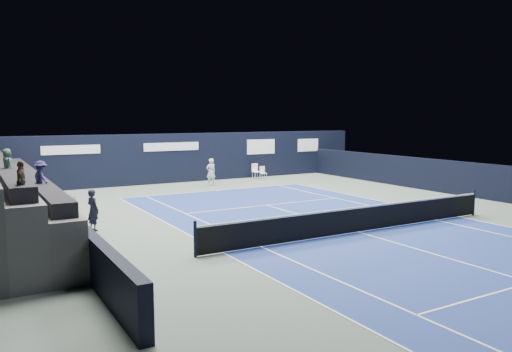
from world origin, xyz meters
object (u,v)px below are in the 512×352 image
(line_judge_chair, at_px, (70,207))
(folding_chair_back_a, at_px, (256,170))
(folding_chair_back_b, at_px, (263,172))
(tennis_net, at_px, (359,218))
(tennis_player, at_px, (211,172))

(line_judge_chair, bearing_deg, folding_chair_back_a, 52.03)
(folding_chair_back_a, distance_m, line_judge_chair, 15.48)
(folding_chair_back_b, bearing_deg, folding_chair_back_a, 134.79)
(folding_chair_back_b, distance_m, tennis_net, 15.92)
(folding_chair_back_a, relative_size, folding_chair_back_b, 1.20)
(tennis_net, distance_m, tennis_player, 13.93)
(folding_chair_back_a, xyz_separation_m, line_judge_chair, (-13.28, -7.96, -0.04))
(folding_chair_back_a, relative_size, tennis_net, 0.08)
(folding_chair_back_b, relative_size, line_judge_chair, 0.90)
(folding_chair_back_b, xyz_separation_m, line_judge_chair, (-13.62, -7.57, 0.06))
(folding_chair_back_a, distance_m, tennis_player, 4.35)
(tennis_net, height_order, tennis_player, tennis_player)
(line_judge_chair, distance_m, tennis_net, 11.45)
(tennis_net, xyz_separation_m, tennis_player, (0.62, 13.92, 0.32))
(line_judge_chair, bearing_deg, folding_chair_back_b, 50.15)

